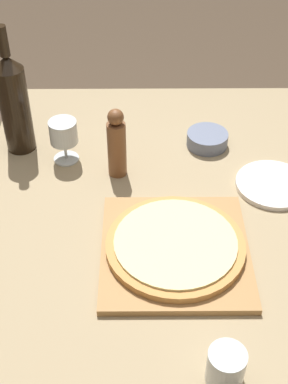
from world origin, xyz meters
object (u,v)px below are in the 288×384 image
at_px(small_bowl, 207,139).
at_px(wine_glass, 63,134).
at_px(pizza, 175,244).
at_px(wine_bottle, 14,103).
at_px(pepper_mill, 117,144).

bearing_deg(small_bowl, wine_glass, -170.75).
xyz_separation_m(wine_glass, small_bowl, (0.41, 0.07, -0.07)).
relative_size(wine_glass, small_bowl, 1.05).
relative_size(pizza, wine_bottle, 0.87).
bearing_deg(small_bowl, pizza, -105.03).
bearing_deg(wine_glass, wine_bottle, 156.37).
relative_size(wine_bottle, pepper_mill, 1.83).
bearing_deg(wine_bottle, pizza, -44.72).
distance_m(wine_bottle, wine_glass, 0.16).
height_order(wine_bottle, small_bowl, wine_bottle).
height_order(wine_glass, small_bowl, wine_glass).
bearing_deg(wine_glass, pizza, -51.32).
relative_size(pizza, pepper_mill, 1.59).
height_order(pizza, pepper_mill, pepper_mill).
distance_m(pizza, wine_bottle, 0.62).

